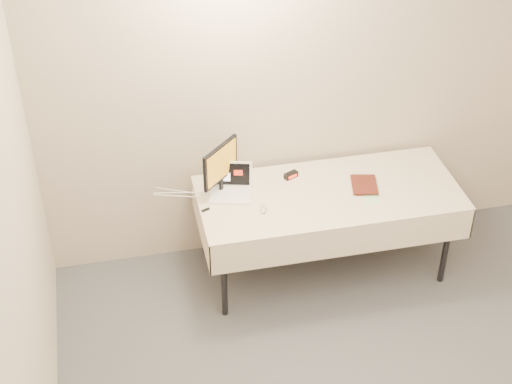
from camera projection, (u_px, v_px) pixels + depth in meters
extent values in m
cube|color=beige|center=(316.00, 85.00, 5.53)|extent=(4.00, 0.10, 2.70)
cylinder|color=black|center=(224.00, 278.00, 5.40)|extent=(0.04, 0.04, 0.69)
cylinder|color=black|center=(446.00, 245.00, 5.68)|extent=(0.04, 0.04, 0.69)
cylinder|color=black|center=(210.00, 225.00, 5.86)|extent=(0.04, 0.04, 0.69)
cylinder|color=black|center=(416.00, 198.00, 6.14)|extent=(0.04, 0.04, 0.69)
cube|color=gray|center=(329.00, 195.00, 5.55)|extent=(1.80, 0.75, 0.04)
cube|color=beige|center=(329.00, 192.00, 5.54)|extent=(1.86, 0.81, 0.01)
cube|color=beige|center=(345.00, 242.00, 5.30)|extent=(1.86, 0.01, 0.25)
cube|color=beige|center=(313.00, 176.00, 5.93)|extent=(1.86, 0.01, 0.25)
cube|color=beige|center=(201.00, 224.00, 5.46)|extent=(0.01, 0.81, 0.25)
cube|color=beige|center=(449.00, 191.00, 5.77)|extent=(0.01, 0.81, 0.25)
cube|color=white|center=(231.00, 195.00, 5.49)|extent=(0.33, 0.27, 0.02)
cube|color=white|center=(231.00, 174.00, 5.53)|extent=(0.29, 0.12, 0.19)
cube|color=black|center=(231.00, 174.00, 5.53)|extent=(0.26, 0.10, 0.16)
cylinder|color=black|center=(221.00, 191.00, 5.54)|extent=(0.18, 0.18, 0.01)
cube|color=black|center=(221.00, 185.00, 5.51)|extent=(0.03, 0.03, 0.09)
cube|color=black|center=(220.00, 163.00, 5.40)|extent=(0.28, 0.28, 0.28)
cube|color=orange|center=(220.00, 163.00, 5.40)|extent=(0.24, 0.23, 0.24)
imported|color=maroon|center=(353.00, 173.00, 5.52)|extent=(0.18, 0.06, 0.24)
cube|color=black|center=(291.00, 175.00, 5.67)|extent=(0.11, 0.08, 0.04)
cube|color=#FF210C|center=(293.00, 176.00, 5.65)|extent=(0.07, 0.03, 0.02)
ellipsoid|color=#B3B3B6|center=(264.00, 209.00, 5.36)|extent=(0.07, 0.10, 0.02)
cube|color=#BDEABA|center=(370.00, 194.00, 5.52)|extent=(0.12, 0.26, 0.00)
cube|color=black|center=(206.00, 210.00, 5.36)|extent=(0.06, 0.04, 0.01)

